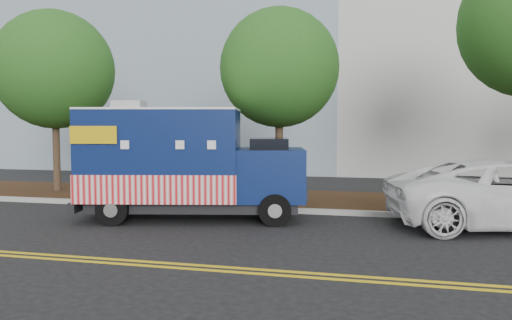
# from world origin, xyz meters

# --- Properties ---
(ground) EXTENTS (120.00, 120.00, 0.00)m
(ground) POSITION_xyz_m (0.00, 0.00, 0.00)
(ground) COLOR black
(ground) RESTS_ON ground
(curb) EXTENTS (120.00, 0.18, 0.15)m
(curb) POSITION_xyz_m (0.00, 1.40, 0.07)
(curb) COLOR #9E9E99
(curb) RESTS_ON ground
(mulch_strip) EXTENTS (120.00, 4.00, 0.15)m
(mulch_strip) POSITION_xyz_m (0.00, 3.50, 0.07)
(mulch_strip) COLOR black
(mulch_strip) RESTS_ON ground
(centerline_near) EXTENTS (120.00, 0.10, 0.01)m
(centerline_near) POSITION_xyz_m (0.00, -4.45, 0.01)
(centerline_near) COLOR gold
(centerline_near) RESTS_ON ground
(centerline_far) EXTENTS (120.00, 0.10, 0.01)m
(centerline_far) POSITION_xyz_m (0.00, -4.70, 0.01)
(centerline_far) COLOR gold
(centerline_far) RESTS_ON ground
(tree_a) EXTENTS (4.34, 4.34, 6.79)m
(tree_a) POSITION_xyz_m (-7.68, 3.30, 4.61)
(tree_a) COLOR #38281C
(tree_a) RESTS_ON ground
(tree_b) EXTENTS (3.83, 3.83, 6.34)m
(tree_b) POSITION_xyz_m (0.83, 2.95, 4.41)
(tree_b) COLOR #38281C
(tree_b) RESTS_ON ground
(sign_post) EXTENTS (0.06, 0.06, 2.40)m
(sign_post) POSITION_xyz_m (-3.66, 1.94, 1.20)
(sign_post) COLOR #473828
(sign_post) RESTS_ON ground
(food_truck) EXTENTS (6.47, 3.48, 3.24)m
(food_truck) POSITION_xyz_m (-1.29, -0.15, 1.47)
(food_truck) COLOR black
(food_truck) RESTS_ON ground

